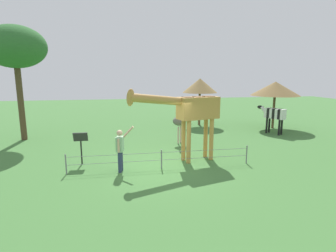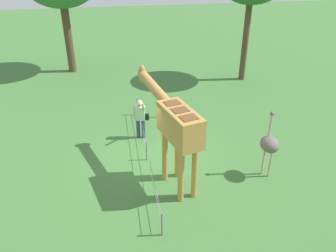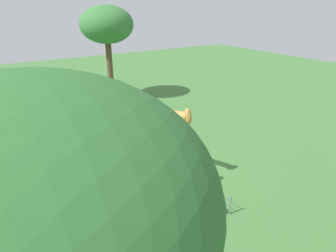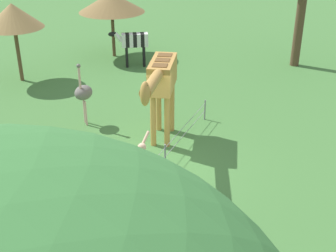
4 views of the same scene
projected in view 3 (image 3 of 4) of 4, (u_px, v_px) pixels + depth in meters
The scene contains 9 objects.
ground_plane at pixel (167, 171), 12.56m from camera, with size 60.00×60.00×0.00m, color #427538.
giraffe at pixel (140, 117), 12.53m from camera, with size 3.89×1.50×3.09m.
visitor at pixel (195, 166), 11.16m from camera, with size 0.70×0.59×1.71m.
zebra at pixel (13, 114), 15.64m from camera, with size 1.18×1.71×1.66m.
ostrich at pixel (71, 153), 11.53m from camera, with size 0.70×0.56×2.25m.
tree_east at pixel (35, 210), 2.50m from camera, with size 3.17×3.17×6.11m.
tree_west at pixel (107, 25), 20.00m from camera, with size 3.61×3.61×6.47m.
info_sign at pixel (198, 195), 9.38m from camera, with size 0.56×0.21×1.32m.
wire_fence at pixel (171, 161), 12.52m from camera, with size 7.05×0.05×0.75m.
Camera 3 is at (9.14, -5.89, 6.55)m, focal length 31.80 mm.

